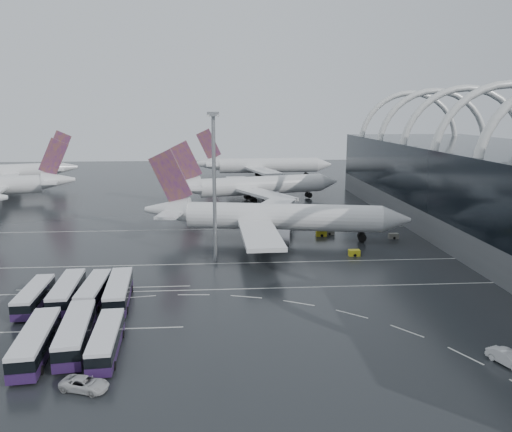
{
  "coord_description": "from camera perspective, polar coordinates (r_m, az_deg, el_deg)",
  "views": [
    {
      "loc": [
        -4.67,
        -78.86,
        28.51
      ],
      "look_at": [
        2.51,
        21.96,
        7.0
      ],
      "focal_mm": 35.0,
      "sensor_mm": 36.0,
      "label": 1
    }
  ],
  "objects": [
    {
      "name": "bus_bay_line_north",
      "position": [
        86.05,
        -16.98,
        -7.88
      ],
      "size": [
        28.0,
        0.25,
        0.01
      ],
      "primitive_type": "cube",
      "color": "beige",
      "rests_on": "ground"
    },
    {
      "name": "van_curve_a",
      "position": [
        57.37,
        -19.0,
        -17.69
      ],
      "size": [
        5.57,
        3.79,
        1.42
      ],
      "primitive_type": "imported",
      "rotation": [
        0.0,
        0.0,
        1.26
      ],
      "color": "silver",
      "rests_on": "ground"
    },
    {
      "name": "bus_row_near_a",
      "position": [
        81.22,
        -24.02,
        -8.37
      ],
      "size": [
        3.36,
        12.42,
        3.03
      ],
      "rotation": [
        0.0,
        0.0,
        1.62
      ],
      "color": "#2D1440",
      "rests_on": "ground"
    },
    {
      "name": "floodlight_mast",
      "position": [
        92.9,
        -4.82,
        5.32
      ],
      "size": [
        2.16,
        2.16,
        28.21
      ],
      "color": "gray",
      "rests_on": "ground"
    },
    {
      "name": "airliner_gate_c",
      "position": [
        213.07,
        0.58,
        5.75
      ],
      "size": [
        59.15,
        54.6,
        21.09
      ],
      "rotation": [
        0.0,
        0.0,
        0.05
      ],
      "color": "silver",
      "rests_on": "ground"
    },
    {
      "name": "airliner_main",
      "position": [
        111.29,
        1.61,
        -0.16
      ],
      "size": [
        59.32,
        51.35,
        20.14
      ],
      "rotation": [
        0.0,
        0.0,
        -0.18
      ],
      "color": "silver",
      "rests_on": "ground"
    },
    {
      "name": "airliner_gate_b",
      "position": [
        157.77,
        -0.29,
        3.42
      ],
      "size": [
        56.12,
        49.73,
        19.72
      ],
      "rotation": [
        0.0,
        0.0,
        0.26
      ],
      "color": "silver",
      "rests_on": "ground"
    },
    {
      "name": "bus_row_near_b",
      "position": [
        80.71,
        -20.79,
        -8.12
      ],
      "size": [
        3.96,
        13.6,
        3.3
      ],
      "rotation": [
        0.0,
        0.0,
        1.64
      ],
      "color": "#2D1440",
      "rests_on": "ground"
    },
    {
      "name": "bus_bay_line_south",
      "position": [
        71.67,
        -19.81,
        -12.18
      ],
      "size": [
        28.0,
        0.25,
        0.01
      ],
      "primitive_type": "cube",
      "color": "beige",
      "rests_on": "ground"
    },
    {
      "name": "jet_remote_far",
      "position": [
        210.48,
        -26.0,
        4.5
      ],
      "size": [
        47.46,
        38.58,
        21.0
      ],
      "rotation": [
        0.0,
        0.0,
        3.46
      ],
      "color": "silver",
      "rests_on": "ground"
    },
    {
      "name": "jet_remote_mid",
      "position": [
        177.65,
        -26.99,
        3.15
      ],
      "size": [
        45.79,
        37.06,
        19.96
      ],
      "rotation": [
        0.0,
        0.0,
        3.34
      ],
      "color": "silver",
      "rests_on": "ground"
    },
    {
      "name": "gse_cart_belly_d",
      "position": [
        117.24,
        15.44,
        -2.21
      ],
      "size": [
        2.13,
        1.26,
        1.16
      ],
      "primitive_type": "cube",
      "color": "slate",
      "rests_on": "ground"
    },
    {
      "name": "van_curve_c",
      "position": [
        65.66,
        26.89,
        -14.31
      ],
      "size": [
        3.43,
        5.3,
        1.65
      ],
      "primitive_type": "imported",
      "rotation": [
        0.0,
        0.0,
        0.37
      ],
      "color": "silver",
      "rests_on": "ground"
    },
    {
      "name": "bus_row_far_b",
      "position": [
        66.2,
        -19.9,
        -12.46
      ],
      "size": [
        4.78,
        14.25,
        3.44
      ],
      "rotation": [
        0.0,
        0.0,
        1.69
      ],
      "color": "#2D1440",
      "rests_on": "ground"
    },
    {
      "name": "gse_cart_belly_e",
      "position": [
        116.17,
        7.47,
        -1.96
      ],
      "size": [
        2.4,
        1.42,
        1.31
      ],
      "primitive_type": "cube",
      "color": "gold",
      "rests_on": "ground"
    },
    {
      "name": "gse_cart_belly_a",
      "position": [
        101.7,
        11.16,
        -4.15
      ],
      "size": [
        2.22,
        1.31,
        1.21
      ],
      "primitive_type": "cube",
      "color": "gold",
      "rests_on": "ground"
    },
    {
      "name": "bus_row_far_c",
      "position": [
        63.64,
        -16.74,
        -13.43
      ],
      "size": [
        3.75,
        12.84,
        3.12
      ],
      "rotation": [
        0.0,
        0.0,
        1.64
      ],
      "color": "#2D1440",
      "rests_on": "ground"
    },
    {
      "name": "bus_row_near_c",
      "position": [
        80.0,
        -18.03,
        -8.16
      ],
      "size": [
        3.18,
        12.82,
        3.15
      ],
      "rotation": [
        0.0,
        0.0,
        1.58
      ],
      "color": "#2D1440",
      "rests_on": "ground"
    },
    {
      "name": "bus_row_far_a",
      "position": [
        65.6,
        -23.85,
        -13.04
      ],
      "size": [
        4.54,
        14.01,
        3.39
      ],
      "rotation": [
        0.0,
        0.0,
        1.68
      ],
      "color": "#2D1440",
      "rests_on": "ground"
    },
    {
      "name": "gse_cart_belly_b",
      "position": [
        117.92,
        8.34,
        -1.78
      ],
      "size": [
        2.42,
        1.43,
        1.32
      ],
      "primitive_type": "cube",
      "color": "slate",
      "rests_on": "ground"
    },
    {
      "name": "bus_row_near_d",
      "position": [
        78.48,
        -15.42,
        -8.28
      ],
      "size": [
        4.4,
        14.05,
        3.4
      ],
      "rotation": [
        0.0,
        0.0,
        1.66
      ],
      "color": "#2D1440",
      "rests_on": "ground"
    },
    {
      "name": "lane_marking_far",
      "position": [
        122.31,
        -1.78,
        -1.47
      ],
      "size": [
        120.0,
        0.25,
        0.01
      ],
      "primitive_type": "cube",
      "color": "beige",
      "rests_on": "ground"
    },
    {
      "name": "ground",
      "position": [
        83.98,
        -0.65,
        -7.83
      ],
      "size": [
        420.0,
        420.0,
        0.0
      ],
      "primitive_type": "plane",
      "color": "black",
      "rests_on": "ground"
    },
    {
      "name": "lane_marking_near",
      "position": [
        82.1,
        -0.57,
        -8.3
      ],
      "size": [
        120.0,
        0.25,
        0.01
      ],
      "primitive_type": "cube",
      "color": "beige",
      "rests_on": "ground"
    },
    {
      "name": "lane_marking_mid",
      "position": [
        95.34,
        -1.09,
        -5.39
      ],
      "size": [
        120.0,
        0.25,
        0.01
      ],
      "primitive_type": "cube",
      "color": "beige",
      "rests_on": "ground"
    }
  ]
}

